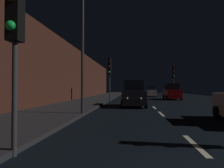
% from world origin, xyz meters
% --- Properties ---
extents(ground, '(25.54, 84.00, 0.02)m').
position_xyz_m(ground, '(0.00, 24.50, -0.01)').
color(ground, black).
extents(sidewalk_left, '(4.40, 84.00, 0.15)m').
position_xyz_m(sidewalk_left, '(-6.57, 24.50, 0.07)').
color(sidewalk_left, '#28282B').
rests_on(sidewalk_left, ground).
extents(building_facade_left, '(0.80, 63.00, 6.57)m').
position_xyz_m(building_facade_left, '(-9.17, 21.00, 3.28)').
color(building_facade_left, '#472319').
rests_on(building_facade_left, ground).
extents(lane_centerline, '(0.16, 23.42, 0.01)m').
position_xyz_m(lane_centerline, '(0.00, 12.68, 0.01)').
color(lane_centerline, beige).
rests_on(lane_centerline, ground).
extents(traffic_light_far_right, '(0.35, 0.48, 4.88)m').
position_xyz_m(traffic_light_far_right, '(4.27, 28.42, 3.54)').
color(traffic_light_far_right, '#38383A').
rests_on(traffic_light_far_right, ground).
extents(traffic_light_far_left, '(0.37, 0.48, 4.91)m').
position_xyz_m(traffic_light_far_left, '(-4.28, 20.37, 3.57)').
color(traffic_light_far_left, '#38383A').
rests_on(traffic_light_far_left, ground).
extents(traffic_light_near_left, '(0.31, 0.46, 4.52)m').
position_xyz_m(traffic_light_near_left, '(-4.37, 1.60, 3.25)').
color(traffic_light_near_left, '#38383A').
rests_on(traffic_light_near_left, ground).
extents(streetlamp_overhead, '(1.70, 0.44, 8.23)m').
position_xyz_m(streetlamp_overhead, '(-4.05, 8.48, 5.35)').
color(streetlamp_overhead, '#2D2D30').
rests_on(streetlamp_overhead, ground).
extents(car_approaching_headlights, '(2.00, 4.33, 2.18)m').
position_xyz_m(car_approaching_headlights, '(-1.59, 14.55, 1.00)').
color(car_approaching_headlights, black).
rests_on(car_approaching_headlights, ground).
extents(car_parked_right_far, '(1.95, 4.23, 2.13)m').
position_xyz_m(car_parked_right_far, '(3.47, 25.30, 0.97)').
color(car_parked_right_far, maroon).
rests_on(car_parked_right_far, ground).
extents(car_distant_taillights, '(1.74, 3.76, 1.90)m').
position_xyz_m(car_distant_taillights, '(1.60, 35.20, 0.87)').
color(car_distant_taillights, silver).
rests_on(car_distant_taillights, ground).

